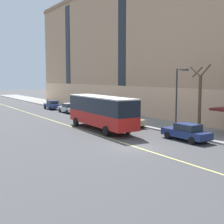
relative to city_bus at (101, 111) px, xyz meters
name	(u,v)px	position (x,y,z in m)	size (l,w,h in m)	color
ground_plane	(134,147)	(-1.71, -8.53, -2.13)	(260.00, 260.00, 0.00)	#424244
sidewalk	(190,130)	(7.91, -5.53, -2.06)	(5.80, 160.00, 0.15)	gray
city_bus	(101,111)	(0.00, 0.00, 0.00)	(3.07, 11.46, 3.68)	red
parked_car_champagne_2	(129,120)	(3.90, 0.25, -1.35)	(2.14, 4.30, 1.56)	#BCAD89
parked_car_navy_3	(52,105)	(3.76, 24.21, -1.35)	(2.02, 4.25, 1.56)	navy
parked_car_black_4	(89,112)	(3.82, 9.98, -1.35)	(2.07, 4.62, 1.56)	black
parked_car_navy_5	(186,132)	(3.77, -9.02, -1.35)	(2.03, 4.83, 1.56)	navy
parked_car_silver_7	(68,108)	(3.88, 17.34, -1.35)	(1.93, 4.76, 1.56)	#B7B7BC
street_tree_mid_block	(200,99)	(7.78, -6.81, 1.41)	(1.54, 1.55, 6.89)	brown
street_lamp	(178,93)	(5.61, -5.93, 2.00)	(0.36, 1.48, 6.45)	#2D2D30
lane_centerline	(115,140)	(-1.70, -5.53, -2.13)	(0.16, 140.00, 0.01)	#E0D66B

